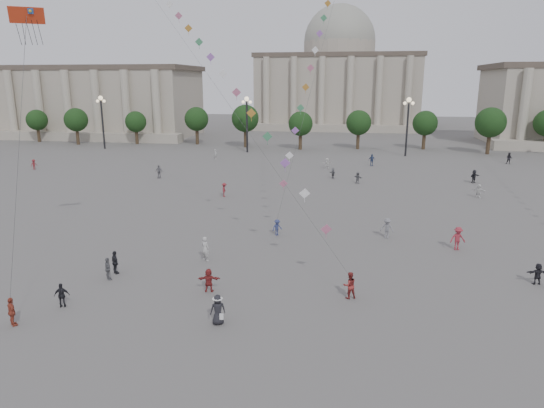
# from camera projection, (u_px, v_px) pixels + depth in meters

# --- Properties ---
(ground) EXTENTS (360.00, 360.00, 0.00)m
(ground) POSITION_uv_depth(u_px,v_px,m) (239.00, 345.00, 25.34)
(ground) COLOR #54524F
(ground) RESTS_ON ground
(hall_west) EXTENTS (84.00, 26.22, 17.20)m
(hall_west) POSITION_uv_depth(u_px,v_px,m) (40.00, 101.00, 125.17)
(hall_west) COLOR #A49C89
(hall_west) RESTS_ON ground
(hall_central) EXTENTS (48.30, 34.30, 35.50)m
(hall_central) POSITION_uv_depth(u_px,v_px,m) (338.00, 79.00, 145.36)
(hall_central) COLOR #A49C89
(hall_central) RESTS_ON ground
(tree_row) EXTENTS (137.12, 5.12, 8.00)m
(tree_row) POSITION_uv_depth(u_px,v_px,m) (327.00, 122.00, 98.57)
(tree_row) COLOR #332519
(tree_row) RESTS_ON ground
(lamp_post_far_west) EXTENTS (2.00, 0.90, 10.65)m
(lamp_post_far_west) POSITION_uv_depth(u_px,v_px,m) (102.00, 112.00, 97.73)
(lamp_post_far_west) COLOR #262628
(lamp_post_far_west) RESTS_ON ground
(lamp_post_mid_west) EXTENTS (2.00, 0.90, 10.65)m
(lamp_post_mid_west) POSITION_uv_depth(u_px,v_px,m) (247.00, 114.00, 92.87)
(lamp_post_mid_west) COLOR #262628
(lamp_post_mid_west) RESTS_ON ground
(lamp_post_mid_east) EXTENTS (2.00, 0.90, 10.65)m
(lamp_post_mid_east) POSITION_uv_depth(u_px,v_px,m) (408.00, 116.00, 88.01)
(lamp_post_mid_east) COLOR #262628
(lamp_post_mid_east) RESTS_ON ground
(person_crowd_0) EXTENTS (1.22, 0.80, 1.93)m
(person_crowd_0) POSITION_uv_depth(u_px,v_px,m) (372.00, 160.00, 79.04)
(person_crowd_0) COLOR navy
(person_crowd_0) RESTS_ON ground
(person_crowd_2) EXTENTS (1.04, 1.20, 1.61)m
(person_crowd_2) POSITION_uv_depth(u_px,v_px,m) (34.00, 164.00, 75.79)
(person_crowd_2) COLOR maroon
(person_crowd_2) RESTS_ON ground
(person_crowd_3) EXTENTS (1.44, 0.66, 1.49)m
(person_crowd_3) POSITION_uv_depth(u_px,v_px,m) (538.00, 274.00, 32.83)
(person_crowd_3) COLOR #222227
(person_crowd_3) RESTS_ON ground
(person_crowd_4) EXTENTS (1.68, 1.13, 1.73)m
(person_crowd_4) POSITION_uv_depth(u_px,v_px,m) (327.00, 163.00, 76.38)
(person_crowd_4) COLOR white
(person_crowd_4) RESTS_ON ground
(person_crowd_6) EXTENTS (1.29, 0.90, 1.82)m
(person_crowd_6) POSITION_uv_depth(u_px,v_px,m) (387.00, 228.00, 42.51)
(person_crowd_6) COLOR slate
(person_crowd_6) RESTS_ON ground
(person_crowd_7) EXTENTS (1.55, 1.19, 1.63)m
(person_crowd_7) POSITION_uv_depth(u_px,v_px,m) (479.00, 191.00, 57.38)
(person_crowd_7) COLOR silver
(person_crowd_7) RESTS_ON ground
(person_crowd_8) EXTENTS (1.39, 1.00, 1.95)m
(person_crowd_8) POSITION_uv_depth(u_px,v_px,m) (458.00, 239.00, 39.50)
(person_crowd_8) COLOR maroon
(person_crowd_8) RESTS_ON ground
(person_crowd_9) EXTENTS (1.63, 1.49, 1.81)m
(person_crowd_9) POSITION_uv_depth(u_px,v_px,m) (474.00, 176.00, 65.72)
(person_crowd_9) COLOR black
(person_crowd_9) RESTS_ON ground
(person_crowd_10) EXTENTS (0.45, 0.66, 1.75)m
(person_crowd_10) POSITION_uv_depth(u_px,v_px,m) (216.00, 154.00, 86.02)
(person_crowd_10) COLOR #ACADA9
(person_crowd_10) RESTS_ON ground
(person_crowd_12) EXTENTS (1.35, 1.32, 1.54)m
(person_crowd_12) POSITION_uv_depth(u_px,v_px,m) (358.00, 178.00, 65.50)
(person_crowd_12) COLOR #5C5C61
(person_crowd_12) RESTS_ON ground
(person_crowd_13) EXTENTS (0.84, 0.73, 1.94)m
(person_crowd_13) POSITION_uv_depth(u_px,v_px,m) (205.00, 249.00, 37.08)
(person_crowd_13) COLOR #B3B2AE
(person_crowd_13) RESTS_ON ground
(person_crowd_16) EXTENTS (1.18, 0.68, 1.88)m
(person_crowd_16) POSITION_uv_depth(u_px,v_px,m) (159.00, 172.00, 69.04)
(person_crowd_16) COLOR slate
(person_crowd_16) RESTS_ON ground
(person_crowd_17) EXTENTS (0.77, 1.16, 1.67)m
(person_crowd_17) POSITION_uv_depth(u_px,v_px,m) (224.00, 190.00, 57.92)
(person_crowd_17) COLOR maroon
(person_crowd_17) RESTS_ON ground
(person_crowd_18) EXTENTS (1.14, 1.37, 1.48)m
(person_crowd_18) POSITION_uv_depth(u_px,v_px,m) (333.00, 173.00, 68.90)
(person_crowd_18) COLOR slate
(person_crowd_18) RESTS_ON ground
(person_crowd_19) EXTENTS (1.15, 1.05, 1.92)m
(person_crowd_19) POSITION_uv_depth(u_px,v_px,m) (509.00, 158.00, 80.86)
(person_crowd_19) COLOR black
(person_crowd_19) RESTS_ON ground
(tourist_0) EXTENTS (1.05, 0.92, 1.70)m
(tourist_0) POSITION_uv_depth(u_px,v_px,m) (12.00, 312.00, 27.18)
(tourist_0) COLOR #9E3E2B
(tourist_0) RESTS_ON ground
(tourist_1) EXTENTS (1.03, 0.98, 1.71)m
(tourist_1) POSITION_uv_depth(u_px,v_px,m) (115.00, 262.00, 34.59)
(tourist_1) COLOR black
(tourist_1) RESTS_ON ground
(tourist_2) EXTENTS (1.53, 0.72, 1.59)m
(tourist_2) POSITION_uv_depth(u_px,v_px,m) (209.00, 280.00, 31.66)
(tourist_2) COLOR maroon
(tourist_2) RESTS_ON ground
(tourist_3) EXTENTS (0.93, 0.96, 1.61)m
(tourist_3) POSITION_uv_depth(u_px,v_px,m) (108.00, 269.00, 33.56)
(tourist_3) COLOR slate
(tourist_3) RESTS_ON ground
(tourist_4) EXTENTS (0.98, 0.66, 1.54)m
(tourist_4) POSITION_uv_depth(u_px,v_px,m) (62.00, 295.00, 29.48)
(tourist_4) COLOR black
(tourist_4) RESTS_ON ground
(kite_flyer_0) EXTENTS (1.04, 0.94, 1.76)m
(kite_flyer_0) POSITION_uv_depth(u_px,v_px,m) (350.00, 285.00, 30.68)
(kite_flyer_0) COLOR maroon
(kite_flyer_0) RESTS_ON ground
(kite_flyer_1) EXTENTS (1.08, 1.05, 1.48)m
(kite_flyer_1) POSITION_uv_depth(u_px,v_px,m) (277.00, 227.00, 43.31)
(kite_flyer_1) COLOR navy
(kite_flyer_1) RESTS_ON ground
(hat_person) EXTENTS (1.02, 0.86, 1.77)m
(hat_person) POSITION_uv_depth(u_px,v_px,m) (218.00, 309.00, 27.37)
(hat_person) COLOR black
(hat_person) RESTS_ON ground
(dragon_kite) EXTENTS (2.76, 5.38, 18.81)m
(dragon_kite) POSITION_uv_depth(u_px,v_px,m) (28.00, 28.00, 32.45)
(dragon_kite) COLOR red
(dragon_kite) RESTS_ON ground
(kite_train_west) EXTENTS (35.82, 41.49, 65.74)m
(kite_train_west) POSITION_uv_depth(u_px,v_px,m) (175.00, 16.00, 50.57)
(kite_train_west) COLOR #3F3F3F
(kite_train_west) RESTS_ON ground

